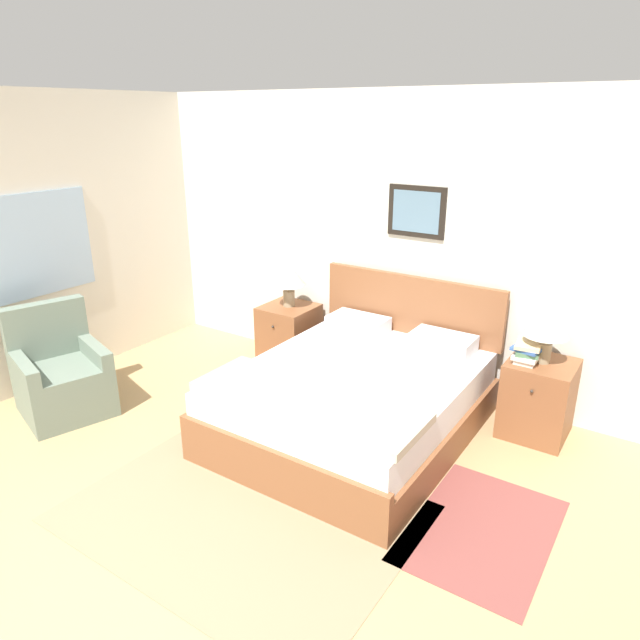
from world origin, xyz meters
The scene contains 16 objects.
ground_plane centered at (0.00, 0.00, 0.00)m, with size 16.00×16.00×0.00m, color tan.
wall_back centered at (0.00, 3.32, 1.30)m, with size 7.63×0.09×2.60m.
wall_left centered at (-2.64, 1.63, 1.30)m, with size 0.08×5.69×2.60m.
area_rug_main centered at (0.14, 0.97, 0.00)m, with size 2.11×1.56×0.01m.
area_rug_bedside centered at (1.46, 1.67, 0.00)m, with size 0.79×1.13×0.01m.
bed centered at (0.22, 2.23, 0.29)m, with size 1.68×2.04×1.06m.
armchair centered at (-2.00, 1.16, 0.30)m, with size 0.85×0.83×0.91m.
nightstand_near_window centered at (-0.99, 2.99, 0.31)m, with size 0.49×0.51×0.61m.
nightstand_by_door centered at (1.43, 2.99, 0.31)m, with size 0.49×0.51×0.61m.
table_lamp_near_window centered at (-0.99, 3.00, 0.92)m, with size 0.33×0.33×0.43m.
table_lamp_by_door centered at (1.41, 3.00, 0.92)m, with size 0.33×0.33×0.43m.
book_thick_bottom centered at (1.31, 2.95, 0.63)m, with size 0.15×0.22×0.04m.
book_hardcover_middle centered at (1.31, 2.95, 0.66)m, with size 0.18×0.25×0.03m.
book_novel_upper centered at (1.31, 2.95, 0.70)m, with size 0.20×0.25×0.03m.
book_slim_near_top centered at (1.31, 2.95, 0.73)m, with size 0.23×0.25×0.02m.
book_paperback_top centered at (1.31, 2.95, 0.75)m, with size 0.21×0.26×0.03m.
Camera 1 is at (2.21, -1.24, 2.41)m, focal length 32.00 mm.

